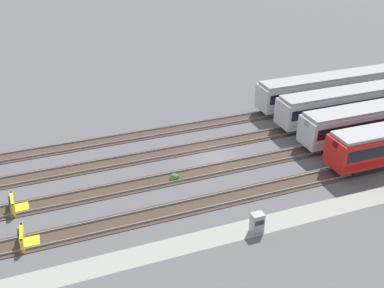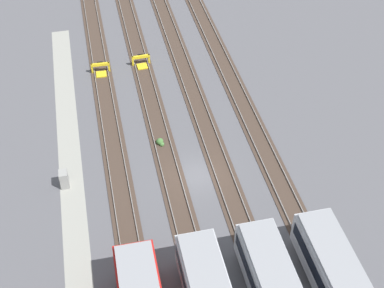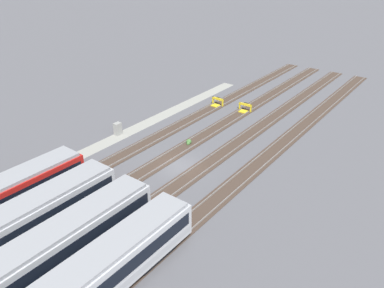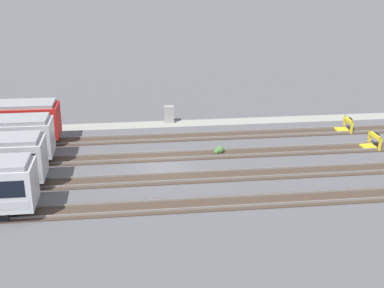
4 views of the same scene
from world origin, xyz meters
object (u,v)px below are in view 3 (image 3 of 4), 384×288
at_px(bumper_stop_near_inner_track, 244,108).
at_px(weed_clump, 189,142).
at_px(subway_car_front_row_left_inner, 15,227).
at_px(subway_car_back_row_rightmost, 49,252).
at_px(subway_car_front_row_rightmost, 90,282).
at_px(electrical_cabinet, 118,129).
at_px(bumper_stop_nearest_track, 217,102).

distance_m(bumper_stop_near_inner_track, weed_clump, 12.96).
distance_m(subway_car_front_row_left_inner, subway_car_back_row_rightmost, 4.41).
distance_m(subway_car_front_row_left_inner, subway_car_front_row_rightmost, 8.81).
bearing_deg(electrical_cabinet, subway_car_back_row_rightmost, 35.53).
relative_size(subway_car_back_row_rightmost, weed_clump, 19.58).
relative_size(bumper_stop_nearest_track, electrical_cabinet, 1.26).
bearing_deg(weed_clump, subway_car_front_row_rightmost, 22.19).
bearing_deg(subway_car_front_row_rightmost, subway_car_front_row_left_inner, -90.00).
bearing_deg(electrical_cabinet, bumper_stop_nearest_track, 164.12).
bearing_deg(bumper_stop_nearest_track, subway_car_front_row_left_inner, 7.36).
bearing_deg(subway_car_back_row_rightmost, subway_car_front_row_left_inner, -90.00).
distance_m(bumper_stop_near_inner_track, electrical_cabinet, 18.67).
height_order(bumper_stop_near_inner_track, weed_clump, bumper_stop_near_inner_track).
bearing_deg(bumper_stop_near_inner_track, subway_car_front_row_rightmost, 14.09).
bearing_deg(subway_car_front_row_left_inner, subway_car_back_row_rightmost, 90.00).
bearing_deg(electrical_cabinet, subway_car_front_row_rightmost, 43.49).
xyz_separation_m(subway_car_back_row_rightmost, bumper_stop_nearest_track, (-34.59, -8.88, -1.53)).
xyz_separation_m(subway_car_front_row_left_inner, subway_car_front_row_rightmost, (0.00, 8.81, 0.00)).
xyz_separation_m(electrical_cabinet, weed_clump, (-3.42, 8.75, -0.56)).
distance_m(bumper_stop_nearest_track, electrical_cabinet, 16.48).
relative_size(subway_car_front_row_left_inner, subway_car_back_row_rightmost, 1.00).
bearing_deg(bumper_stop_near_inner_track, electrical_cabinet, -28.72).
relative_size(subway_car_back_row_rightmost, bumper_stop_nearest_track, 8.97).
distance_m(subway_car_front_row_rightmost, electrical_cabinet, 25.87).
relative_size(electrical_cabinet, weed_clump, 1.74).
height_order(subway_car_front_row_rightmost, bumper_stop_nearest_track, subway_car_front_row_rightmost).
xyz_separation_m(subway_car_front_row_rightmost, bumper_stop_nearest_track, (-34.59, -13.28, -1.53)).
xyz_separation_m(subway_car_front_row_left_inner, bumper_stop_near_inner_track, (-35.12, -0.01, -1.53)).
xyz_separation_m(bumper_stop_near_inner_track, electrical_cabinet, (16.37, -8.97, 0.29)).
xyz_separation_m(subway_car_front_row_left_inner, bumper_stop_nearest_track, (-34.59, -4.47, -1.53)).
bearing_deg(subway_car_front_row_rightmost, subway_car_back_row_rightmost, -90.00).
bearing_deg(subway_car_front_row_rightmost, bumper_stop_near_inner_track, -165.91).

